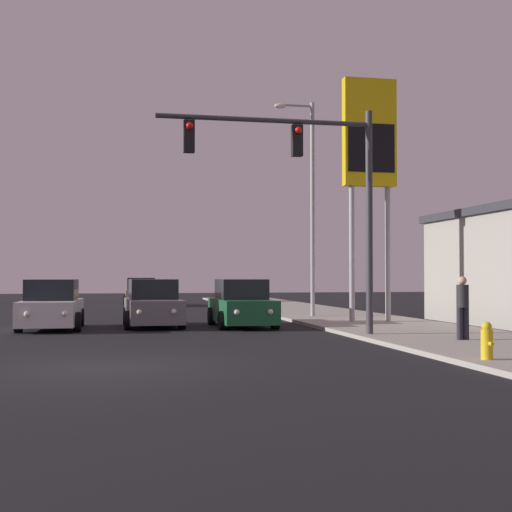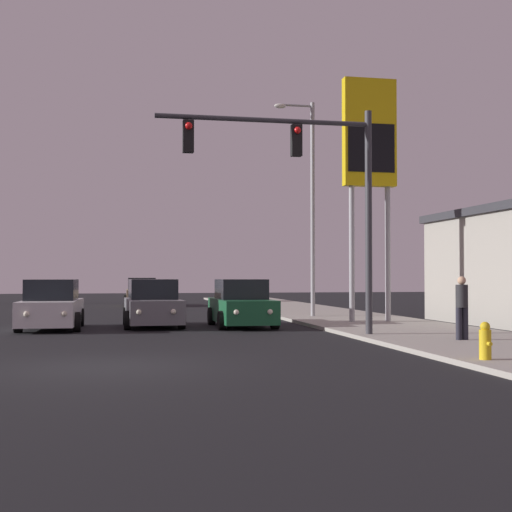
{
  "view_description": "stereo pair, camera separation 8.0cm",
  "coord_description": "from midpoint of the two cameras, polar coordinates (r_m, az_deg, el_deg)",
  "views": [
    {
      "loc": [
        0.17,
        -14.42,
        1.81
      ],
      "look_at": [
        5.61,
        12.49,
        2.57
      ],
      "focal_mm": 50.0,
      "sensor_mm": 36.0,
      "label": 1
    },
    {
      "loc": [
        0.25,
        -14.44,
        1.81
      ],
      "look_at": [
        5.61,
        12.49,
        2.57
      ],
      "focal_mm": 50.0,
      "sensor_mm": 36.0,
      "label": 2
    }
  ],
  "objects": [
    {
      "name": "gas_station_sign",
      "position": [
        27.05,
        9.15,
        8.68
      ],
      "size": [
        2.0,
        0.42,
        9.0
      ],
      "color": "#99999E",
      "rests_on": "sidewalk_right"
    },
    {
      "name": "fire_hydrant",
      "position": [
        15.15,
        18.01,
        -6.51
      ],
      "size": [
        0.24,
        0.34,
        0.76
      ],
      "color": "gold",
      "rests_on": "sidewalk_right"
    },
    {
      "name": "street_lamp",
      "position": [
        30.13,
        4.39,
        4.73
      ],
      "size": [
        1.74,
        0.24,
        9.0
      ],
      "color": "#99999E",
      "rests_on": "sidewalk_right"
    },
    {
      "name": "sidewalk_right",
      "position": [
        26.19,
        9.58,
        -5.39
      ],
      "size": [
        5.0,
        60.0,
        0.12
      ],
      "color": "#9E998E",
      "rests_on": "ground"
    },
    {
      "name": "traffic_light_mast",
      "position": [
        20.59,
        4.52,
        6.41
      ],
      "size": [
        6.29,
        0.36,
        6.5
      ],
      "color": "#38383D",
      "rests_on": "sidewalk_right"
    },
    {
      "name": "car_tan",
      "position": [
        43.16,
        -9.09,
        -2.95
      ],
      "size": [
        2.04,
        4.32,
        1.68
      ],
      "rotation": [
        0.0,
        0.0,
        3.13
      ],
      "color": "tan",
      "rests_on": "ground"
    },
    {
      "name": "car_white",
      "position": [
        25.05,
        -15.96,
        -3.92
      ],
      "size": [
        2.04,
        4.34,
        1.68
      ],
      "rotation": [
        0.0,
        0.0,
        3.11
      ],
      "color": "silver",
      "rests_on": "ground"
    },
    {
      "name": "pedestrian_on_sidewalk",
      "position": [
        19.58,
        16.26,
        -3.78
      ],
      "size": [
        0.34,
        0.32,
        1.67
      ],
      "color": "#23232D",
      "rests_on": "sidewalk_right"
    },
    {
      "name": "ground_plane",
      "position": [
        14.54,
        -12.14,
        -8.69
      ],
      "size": [
        120.0,
        120.0,
        0.0
      ],
      "primitive_type": "plane",
      "color": "black"
    },
    {
      "name": "car_grey",
      "position": [
        25.55,
        -8.17,
        -3.92
      ],
      "size": [
        2.04,
        4.34,
        1.68
      ],
      "rotation": [
        0.0,
        0.0,
        3.17
      ],
      "color": "slate",
      "rests_on": "ground"
    },
    {
      "name": "car_green",
      "position": [
        25.24,
        -1.07,
        -3.96
      ],
      "size": [
        2.04,
        4.32,
        1.68
      ],
      "rotation": [
        0.0,
        0.0,
        3.15
      ],
      "color": "#195933",
      "rests_on": "ground"
    }
  ]
}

